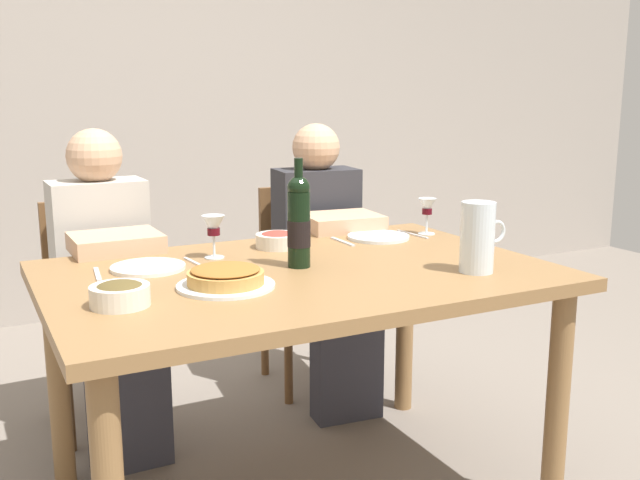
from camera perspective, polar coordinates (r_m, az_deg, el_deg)
The scene contains 19 objects.
back_wall at distance 4.38m, azimuth -15.31°, elevation 12.68°, with size 8.00×0.10×2.80m, color #A3998E.
dining_table at distance 2.22m, azimuth -1.59°, elevation -4.64°, with size 1.50×1.00×0.76m.
wine_bottle at distance 2.20m, azimuth -1.68°, elevation 1.47°, with size 0.07×0.07×0.33m.
water_pitcher at distance 2.20m, azimuth 12.30°, elevation -0.10°, with size 0.16×0.10×0.21m.
baked_tart at distance 2.01m, azimuth -7.44°, elevation -2.96°, with size 0.27×0.27×0.06m.
salad_bowl at distance 2.50m, azimuth -3.35°, elevation 0.07°, with size 0.15×0.15×0.06m.
olive_bowl at distance 1.89m, azimuth -15.49°, elevation -4.07°, with size 0.15×0.15×0.06m.
wine_glass_left_diner at distance 2.75m, azimuth 8.44°, elevation 2.47°, with size 0.07×0.07×0.14m.
wine_glass_right_diner at distance 2.35m, azimuth -8.39°, elevation 0.97°, with size 0.07×0.07×0.14m.
dinner_plate_left_setting at distance 2.26m, azimuth -13.39°, elevation -2.11°, with size 0.22×0.22×0.01m, color white.
dinner_plate_right_setting at distance 2.66m, azimuth 4.62°, elevation 0.25°, with size 0.23×0.23×0.01m, color silver.
fork_left_setting at distance 2.23m, azimuth -17.13°, elevation -2.58°, with size 0.16×0.01×0.01m, color silver.
knife_left_setting at distance 2.30m, azimuth -9.75°, elevation -1.82°, with size 0.18×0.01×0.01m, color silver.
knife_right_setting at distance 2.75m, azimuth 7.29°, elevation 0.46°, with size 0.18×0.01×0.01m, color silver.
spoon_right_setting at distance 2.59m, azimuth 1.79°, elevation -0.12°, with size 0.16×0.01×0.01m, color silver.
chair_left at distance 2.98m, azimuth -17.14°, elevation -4.32°, with size 0.41×0.41×0.87m.
diner_left at distance 2.73m, azimuth -16.34°, elevation -3.15°, with size 0.34×0.51×1.16m.
chair_right at distance 3.25m, azimuth -1.13°, elevation -2.51°, with size 0.44×0.44×0.87m.
diner_right at distance 3.01m, azimuth 0.48°, elevation -1.32°, with size 0.37×0.53×1.16m.
Camera 1 is at (-0.91, -1.93, 1.29)m, focal length 40.63 mm.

